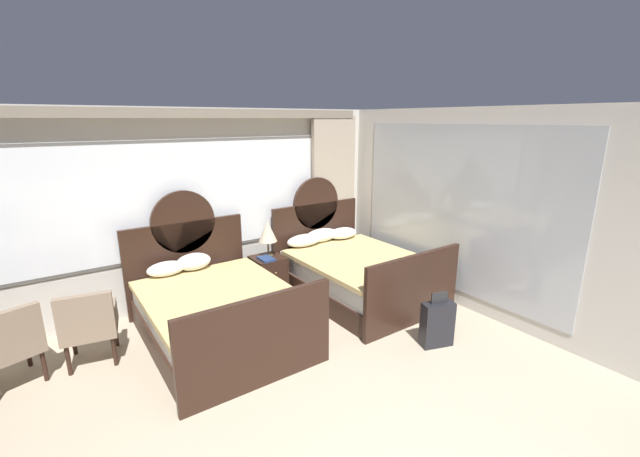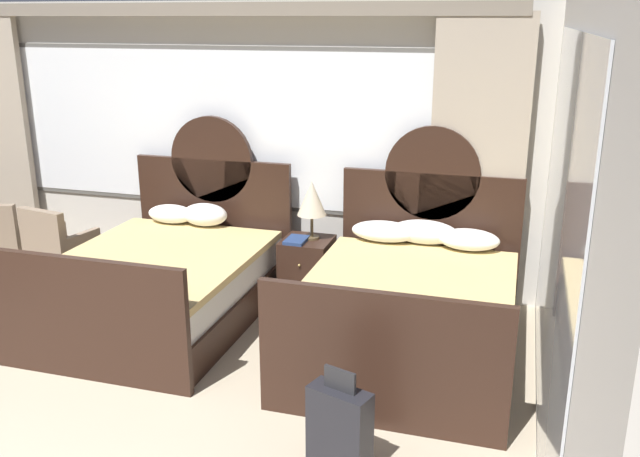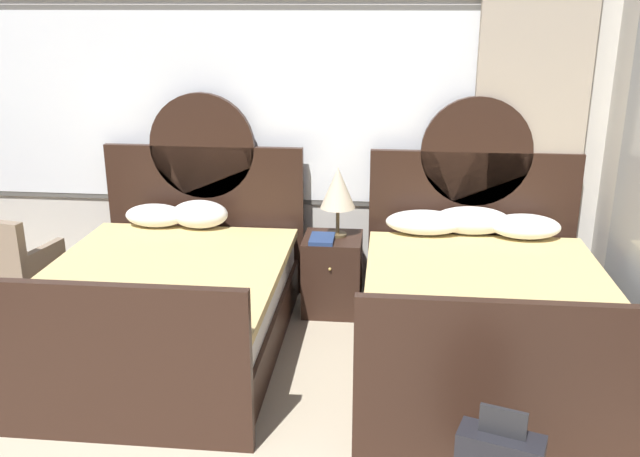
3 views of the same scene
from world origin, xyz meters
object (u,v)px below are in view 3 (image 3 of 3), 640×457
at_px(book_on_nightstand, 322,239).
at_px(armchair_by_window_left, 10,263).
at_px(bed_near_mirror, 484,311).
at_px(table_lamp_on_nightstand, 338,189).
at_px(nightstand_between_beds, 332,274).
at_px(bed_near_window, 169,299).

xyz_separation_m(book_on_nightstand, armchair_by_window_left, (-2.29, -0.36, -0.14)).
bearing_deg(armchair_by_window_left, bed_near_mirror, -4.12).
bearing_deg(bed_near_mirror, table_lamp_on_nightstand, 144.53).
bearing_deg(nightstand_between_beds, bed_near_mirror, -33.04).
height_order(bed_near_mirror, table_lamp_on_nightstand, bed_near_mirror).
distance_m(bed_near_window, bed_near_mirror, 2.15).
relative_size(bed_near_mirror, armchair_by_window_left, 2.60).
relative_size(bed_near_window, nightstand_between_beds, 3.66).
bearing_deg(table_lamp_on_nightstand, bed_near_window, -145.73).
bearing_deg(table_lamp_on_nightstand, nightstand_between_beds, -128.77).
relative_size(bed_near_window, bed_near_mirror, 1.00).
bearing_deg(nightstand_between_beds, armchair_by_window_left, -169.24).
distance_m(bed_near_window, table_lamp_on_nightstand, 1.48).
distance_m(bed_near_mirror, nightstand_between_beds, 1.28).
distance_m(nightstand_between_beds, armchair_by_window_left, 2.41).
distance_m(bed_near_window, armchair_by_window_left, 1.32).
xyz_separation_m(table_lamp_on_nightstand, armchair_by_window_left, (-2.40, -0.49, -0.50)).
xyz_separation_m(bed_near_mirror, nightstand_between_beds, (-1.07, 0.70, -0.06)).
height_order(bed_near_mirror, book_on_nightstand, bed_near_mirror).
bearing_deg(nightstand_between_beds, bed_near_window, -146.43).
bearing_deg(bed_near_window, table_lamp_on_nightstand, 34.27).
relative_size(bed_near_window, book_on_nightstand, 8.52).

